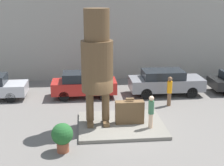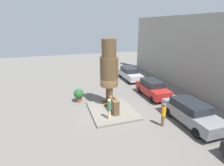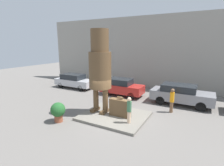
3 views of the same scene
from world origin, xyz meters
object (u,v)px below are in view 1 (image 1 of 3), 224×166
(planter_pot, at_px, (62,136))
(tourist, at_px, (151,111))
(parked_car_red, at_px, (83,84))
(statue_figure, at_px, (97,59))
(worker_hivis, at_px, (170,90))
(parked_car_grey, at_px, (165,81))
(giant_suitcase, at_px, (130,112))

(planter_pot, bearing_deg, tourist, 22.08)
(parked_car_red, bearing_deg, tourist, -59.92)
(statue_figure, distance_m, worker_hivis, 5.64)
(tourist, bearing_deg, parked_car_grey, 68.46)
(parked_car_grey, bearing_deg, tourist, -111.54)
(planter_pot, height_order, worker_hivis, worker_hivis)
(giant_suitcase, height_order, parked_car_red, parked_car_red)
(giant_suitcase, distance_m, parked_car_grey, 5.72)
(giant_suitcase, height_order, tourist, tourist)
(statue_figure, bearing_deg, giant_suitcase, -3.55)
(statue_figure, bearing_deg, worker_hivis, 30.81)
(tourist, height_order, parked_car_grey, tourist)
(giant_suitcase, bearing_deg, tourist, -35.89)
(planter_pot, bearing_deg, statue_figure, 56.61)
(giant_suitcase, height_order, parked_car_grey, parked_car_grey)
(parked_car_grey, bearing_deg, worker_hivis, -98.51)
(tourist, relative_size, worker_hivis, 0.91)
(statue_figure, relative_size, parked_car_grey, 1.18)
(parked_car_grey, bearing_deg, parked_car_red, 179.98)
(statue_figure, relative_size, parked_car_red, 1.38)
(giant_suitcase, relative_size, worker_hivis, 0.80)
(statue_figure, bearing_deg, planter_pot, -123.39)
(planter_pot, bearing_deg, giant_suitcase, 36.36)
(statue_figure, height_order, tourist, statue_figure)
(parked_car_red, bearing_deg, worker_hivis, -22.84)
(giant_suitcase, height_order, planter_pot, giant_suitcase)
(worker_hivis, bearing_deg, tourist, -118.75)
(giant_suitcase, bearing_deg, worker_hivis, 44.11)
(giant_suitcase, distance_m, planter_pot, 3.95)
(parked_car_grey, bearing_deg, statue_figure, -134.75)
(parked_car_red, height_order, worker_hivis, worker_hivis)
(parked_car_grey, relative_size, worker_hivis, 2.69)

